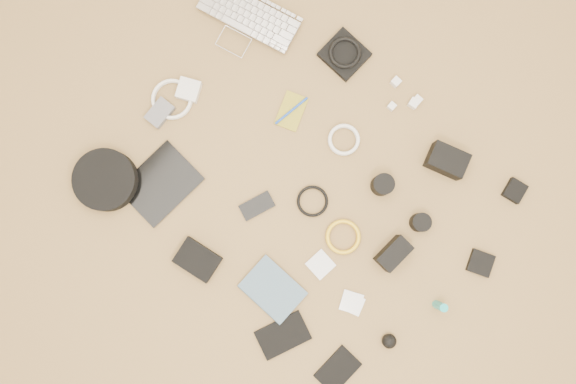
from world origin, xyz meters
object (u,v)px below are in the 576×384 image
Objects in this scene: laptop at (243,27)px; paperback at (258,306)px; dslr_camera at (447,161)px; phone at (257,206)px; tablet at (161,184)px; headphone_case at (106,180)px.

laptop is 1.02m from paperback.
dslr_camera is 0.71m from phone.
tablet is 1.26× the size of paperback.
laptop is 1.46× the size of tablet.
headphone_case is at bearing -102.24° from laptop.
dslr_camera is 1.04m from tablet.
dslr_camera reaches higher than paperback.
tablet is 2.11× the size of phone.
dslr_camera reaches higher than headphone_case.
phone is 0.59× the size of paperback.
tablet is 0.36m from phone.
dslr_camera is 0.60× the size of headphone_case.
phone is 0.54× the size of headphone_case.
headphone_case reaches higher than laptop.
phone is at bearing 30.26° from headphone_case.
tablet is 1.14× the size of headphone_case.
paperback is (0.23, -0.27, 0.01)m from phone.
phone is (0.47, -0.47, -0.01)m from laptop.
paperback is at bearing -27.25° from phone.
laptop is 0.75m from headphone_case.
headphone_case is 1.10× the size of paperback.
laptop is 0.67m from phone.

